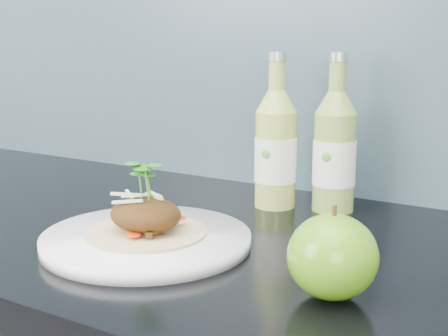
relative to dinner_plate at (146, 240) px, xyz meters
The scene contains 5 objects.
dinner_plate is the anchor object (origin of this frame).
pork_taco 0.04m from the dinner_plate, ahead, with size 0.16×0.16×0.10m.
green_apple 0.27m from the dinner_plate, ahead, with size 0.10×0.10×0.10m.
cider_bottle_left 0.27m from the dinner_plate, 77.89° to the left, with size 0.07×0.07×0.24m.
cider_bottle_right 0.33m from the dinner_plate, 63.40° to the left, with size 0.08×0.08×0.24m.
Camera 1 is at (0.37, 1.01, 1.17)m, focal length 50.00 mm.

